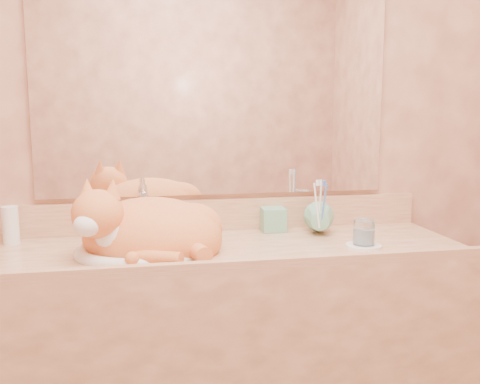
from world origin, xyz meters
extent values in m
cube|color=#9C5F47|center=(0.00, 1.00, 1.25)|extent=(2.40, 0.02, 2.50)
cube|color=white|center=(0.00, 0.99, 1.39)|extent=(1.30, 0.02, 0.80)
imported|color=#70B38F|center=(0.21, 0.89, 0.95)|extent=(0.09, 0.09, 0.20)
imported|color=#70B38F|center=(0.35, 0.80, 0.90)|extent=(0.14, 0.14, 0.11)
cylinder|color=white|center=(0.44, 0.64, 0.85)|extent=(0.12, 0.12, 0.01)
cylinder|color=white|center=(0.44, 0.64, 0.90)|extent=(0.07, 0.07, 0.08)
cylinder|color=white|center=(-0.72, 0.91, 0.91)|extent=(0.05, 0.05, 0.13)
camera|label=1|loc=(-0.29, -0.99, 1.30)|focal=40.00mm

